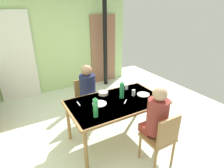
{
  "coord_description": "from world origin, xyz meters",
  "views": [
    {
      "loc": [
        -0.99,
        -2.38,
        2.17
      ],
      "look_at": [
        0.38,
        0.0,
        1.01
      ],
      "focal_mm": 28.91,
      "sensor_mm": 36.0,
      "label": 1
    }
  ],
  "objects_px": {
    "chair_far_diner": "(86,98)",
    "person_far_diner": "(88,88)",
    "serving_bowl_center": "(103,93)",
    "person_near_diner": "(157,115)",
    "water_bottle_green_near": "(122,90)",
    "water_bottle_green_far": "(95,108)",
    "chair_near_diner": "(161,137)",
    "dining_table": "(116,105)"
  },
  "relations": [
    {
      "from": "chair_near_diner",
      "to": "chair_far_diner",
      "type": "xyz_separation_m",
      "value": [
        -0.47,
        1.64,
        0.0
      ]
    },
    {
      "from": "water_bottle_green_near",
      "to": "serving_bowl_center",
      "type": "height_order",
      "value": "water_bottle_green_near"
    },
    {
      "from": "person_near_diner",
      "to": "serving_bowl_center",
      "type": "xyz_separation_m",
      "value": [
        -0.32,
        1.01,
        0.0
      ]
    },
    {
      "from": "water_bottle_green_far",
      "to": "serving_bowl_center",
      "type": "bearing_deg",
      "value": 54.23
    },
    {
      "from": "water_bottle_green_near",
      "to": "dining_table",
      "type": "bearing_deg",
      "value": -156.63
    },
    {
      "from": "serving_bowl_center",
      "to": "chair_far_diner",
      "type": "bearing_deg",
      "value": 106.03
    },
    {
      "from": "chair_far_diner",
      "to": "person_far_diner",
      "type": "bearing_deg",
      "value": 90.0
    },
    {
      "from": "chair_far_diner",
      "to": "water_bottle_green_near",
      "type": "bearing_deg",
      "value": 115.33
    },
    {
      "from": "person_near_diner",
      "to": "water_bottle_green_near",
      "type": "distance_m",
      "value": 0.76
    },
    {
      "from": "person_near_diner",
      "to": "water_bottle_green_near",
      "type": "height_order",
      "value": "person_near_diner"
    },
    {
      "from": "person_far_diner",
      "to": "serving_bowl_center",
      "type": "xyz_separation_m",
      "value": [
        0.14,
        -0.36,
        0.0
      ]
    },
    {
      "from": "person_near_diner",
      "to": "person_far_diner",
      "type": "distance_m",
      "value": 1.44
    },
    {
      "from": "dining_table",
      "to": "serving_bowl_center",
      "type": "height_order",
      "value": "serving_bowl_center"
    },
    {
      "from": "dining_table",
      "to": "chair_near_diner",
      "type": "relative_size",
      "value": 1.83
    },
    {
      "from": "chair_near_diner",
      "to": "serving_bowl_center",
      "type": "bearing_deg",
      "value": 105.8
    },
    {
      "from": "water_bottle_green_near",
      "to": "person_near_diner",
      "type": "bearing_deg",
      "value": -81.84
    },
    {
      "from": "chair_near_diner",
      "to": "serving_bowl_center",
      "type": "xyz_separation_m",
      "value": [
        -0.32,
        1.14,
        0.28
      ]
    },
    {
      "from": "chair_near_diner",
      "to": "water_bottle_green_far",
      "type": "height_order",
      "value": "water_bottle_green_far"
    },
    {
      "from": "person_far_diner",
      "to": "serving_bowl_center",
      "type": "bearing_deg",
      "value": 111.68
    },
    {
      "from": "person_far_diner",
      "to": "serving_bowl_center",
      "type": "distance_m",
      "value": 0.38
    },
    {
      "from": "chair_far_diner",
      "to": "serving_bowl_center",
      "type": "bearing_deg",
      "value": 106.03
    },
    {
      "from": "serving_bowl_center",
      "to": "dining_table",
      "type": "bearing_deg",
      "value": -76.54
    },
    {
      "from": "water_bottle_green_near",
      "to": "serving_bowl_center",
      "type": "xyz_separation_m",
      "value": [
        -0.22,
        0.27,
        -0.11
      ]
    },
    {
      "from": "chair_near_diner",
      "to": "person_near_diner",
      "type": "relative_size",
      "value": 1.13
    },
    {
      "from": "person_far_diner",
      "to": "water_bottle_green_near",
      "type": "bearing_deg",
      "value": 120.0
    },
    {
      "from": "dining_table",
      "to": "chair_far_diner",
      "type": "distance_m",
      "value": 0.87
    },
    {
      "from": "chair_near_diner",
      "to": "serving_bowl_center",
      "type": "height_order",
      "value": "chair_near_diner"
    },
    {
      "from": "dining_table",
      "to": "chair_far_diner",
      "type": "height_order",
      "value": "chair_far_diner"
    },
    {
      "from": "person_far_diner",
      "to": "water_bottle_green_near",
      "type": "relative_size",
      "value": 2.55
    },
    {
      "from": "dining_table",
      "to": "water_bottle_green_near",
      "type": "distance_m",
      "value": 0.26
    },
    {
      "from": "dining_table",
      "to": "chair_far_diner",
      "type": "xyz_separation_m",
      "value": [
        -0.22,
        0.82,
        -0.19
      ]
    },
    {
      "from": "water_bottle_green_near",
      "to": "water_bottle_green_far",
      "type": "xyz_separation_m",
      "value": [
        -0.63,
        -0.31,
        0.0
      ]
    },
    {
      "from": "dining_table",
      "to": "person_far_diner",
      "type": "distance_m",
      "value": 0.72
    },
    {
      "from": "water_bottle_green_near",
      "to": "water_bottle_green_far",
      "type": "bearing_deg",
      "value": -154.09
    },
    {
      "from": "dining_table",
      "to": "person_far_diner",
      "type": "relative_size",
      "value": 2.06
    },
    {
      "from": "dining_table",
      "to": "person_far_diner",
      "type": "bearing_deg",
      "value": 107.84
    },
    {
      "from": "dining_table",
      "to": "person_near_diner",
      "type": "relative_size",
      "value": 2.06
    },
    {
      "from": "chair_near_diner",
      "to": "water_bottle_green_near",
      "type": "xyz_separation_m",
      "value": [
        -0.11,
        0.88,
        0.4
      ]
    },
    {
      "from": "chair_far_diner",
      "to": "water_bottle_green_far",
      "type": "height_order",
      "value": "water_bottle_green_far"
    },
    {
      "from": "chair_near_diner",
      "to": "serving_bowl_center",
      "type": "distance_m",
      "value": 1.22
    },
    {
      "from": "chair_far_diner",
      "to": "serving_bowl_center",
      "type": "xyz_separation_m",
      "value": [
        0.14,
        -0.49,
        0.28
      ]
    },
    {
      "from": "water_bottle_green_near",
      "to": "chair_far_diner",
      "type": "bearing_deg",
      "value": 115.33
    }
  ]
}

